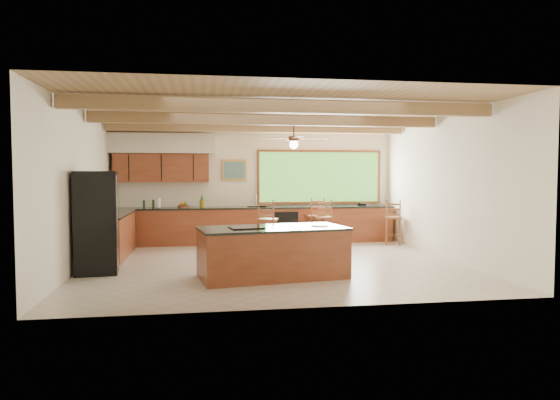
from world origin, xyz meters
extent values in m
plane|color=beige|center=(0.00, 0.00, 0.00)|extent=(7.20, 7.20, 0.00)
cube|color=#EEE5CE|center=(0.00, 3.25, 1.50)|extent=(7.20, 0.04, 3.00)
cube|color=#EEE5CE|center=(0.00, -3.25, 1.50)|extent=(7.20, 0.04, 3.00)
cube|color=#EEE5CE|center=(-3.60, 0.00, 1.50)|extent=(0.04, 6.50, 3.00)
cube|color=#EEE5CE|center=(3.60, 0.00, 1.50)|extent=(0.04, 6.50, 3.00)
cube|color=#996F4C|center=(0.00, 0.00, 3.00)|extent=(7.20, 6.50, 0.04)
cube|color=#9A714D|center=(0.00, -1.60, 2.86)|extent=(7.10, 0.15, 0.22)
cube|color=#9A714D|center=(0.00, 0.50, 2.86)|extent=(7.10, 0.15, 0.22)
cube|color=#9A714D|center=(0.00, 2.30, 2.86)|extent=(7.10, 0.15, 0.22)
cube|color=brown|center=(-2.35, 3.06, 1.90)|extent=(2.30, 0.35, 0.70)
cube|color=beige|center=(-2.35, 2.99, 2.50)|extent=(2.60, 0.50, 0.48)
cylinder|color=#FFEABF|center=(-3.05, 2.99, 2.27)|extent=(0.10, 0.10, 0.01)
cylinder|color=#FFEABF|center=(-1.65, 2.99, 2.27)|extent=(0.10, 0.10, 0.01)
cube|color=#67A93C|center=(1.70, 3.22, 1.67)|extent=(3.20, 0.04, 1.30)
cube|color=#BF8D3A|center=(-0.55, 3.22, 1.85)|extent=(0.64, 0.03, 0.54)
cube|color=#3D6D59|center=(-0.55, 3.20, 1.85)|extent=(0.54, 0.01, 0.44)
cube|color=brown|center=(0.00, 2.91, 0.44)|extent=(7.00, 0.65, 0.88)
cube|color=black|center=(0.00, 2.91, 0.90)|extent=(7.04, 0.69, 0.04)
cube|color=brown|center=(-3.26, 1.35, 0.44)|extent=(0.65, 2.35, 0.88)
cube|color=black|center=(-3.26, 1.35, 0.90)|extent=(0.69, 2.39, 0.04)
cube|color=black|center=(0.70, 2.58, 0.42)|extent=(0.60, 0.02, 0.78)
cube|color=silver|center=(0.00, 2.91, 0.91)|extent=(0.50, 0.38, 0.03)
cylinder|color=silver|center=(0.00, 3.11, 1.07)|extent=(0.03, 0.03, 0.30)
cylinder|color=silver|center=(0.00, 3.01, 1.20)|extent=(0.03, 0.20, 0.03)
cylinder|color=white|center=(-2.42, 2.85, 1.05)|extent=(0.10, 0.10, 0.26)
cylinder|color=#1B3C18|center=(-2.78, 2.95, 1.02)|extent=(0.05, 0.05, 0.19)
cylinder|color=#1B3C18|center=(-2.57, 3.05, 1.02)|extent=(0.05, 0.05, 0.19)
cube|color=black|center=(2.76, 2.88, 0.97)|extent=(0.26, 0.23, 0.10)
cube|color=brown|center=(-0.19, -1.26, 0.41)|extent=(2.57, 1.47, 0.82)
cube|color=black|center=(-0.19, -1.26, 0.84)|extent=(2.61, 1.51, 0.04)
cube|color=black|center=(-0.64, -1.33, 0.87)|extent=(0.60, 0.51, 0.02)
cylinder|color=white|center=(0.64, -1.20, 0.87)|extent=(0.30, 0.30, 0.01)
cube|color=black|center=(-3.22, -0.45, 0.91)|extent=(0.77, 0.76, 1.81)
cube|color=silver|center=(-2.87, -0.45, 0.91)|extent=(0.03, 0.05, 1.67)
cube|color=brown|center=(0.10, 1.60, 0.72)|extent=(0.54, 0.54, 0.04)
cylinder|color=brown|center=(-0.07, 1.43, 0.35)|extent=(0.04, 0.04, 0.69)
cylinder|color=brown|center=(0.27, 1.43, 0.35)|extent=(0.04, 0.04, 0.69)
cylinder|color=brown|center=(-0.07, 1.77, 0.35)|extent=(0.04, 0.04, 0.69)
cylinder|color=brown|center=(0.27, 1.77, 0.35)|extent=(0.04, 0.04, 0.69)
cube|color=brown|center=(1.39, 2.45, 0.72)|extent=(0.49, 0.49, 0.04)
cylinder|color=brown|center=(1.23, 2.28, 0.35)|extent=(0.04, 0.04, 0.69)
cylinder|color=brown|center=(1.56, 2.28, 0.35)|extent=(0.04, 0.04, 0.69)
cylinder|color=brown|center=(1.23, 2.62, 0.35)|extent=(0.04, 0.04, 0.69)
cylinder|color=brown|center=(1.56, 2.62, 0.35)|extent=(0.04, 0.04, 0.69)
cube|color=brown|center=(1.53, 2.19, 0.70)|extent=(0.43, 0.43, 0.04)
cylinder|color=brown|center=(1.37, 2.03, 0.34)|extent=(0.04, 0.04, 0.68)
cylinder|color=brown|center=(1.70, 2.03, 0.34)|extent=(0.04, 0.04, 0.68)
cylinder|color=brown|center=(1.37, 2.36, 0.34)|extent=(0.04, 0.04, 0.68)
cylinder|color=brown|center=(1.70, 2.36, 0.34)|extent=(0.04, 0.04, 0.68)
cube|color=brown|center=(3.30, 2.08, 0.68)|extent=(0.52, 0.52, 0.04)
cylinder|color=brown|center=(3.14, 1.93, 0.33)|extent=(0.04, 0.04, 0.65)
cylinder|color=brown|center=(3.46, 1.93, 0.33)|extent=(0.04, 0.04, 0.65)
cylinder|color=brown|center=(3.14, 2.24, 0.33)|extent=(0.04, 0.04, 0.65)
cylinder|color=brown|center=(3.46, 2.24, 0.33)|extent=(0.04, 0.04, 0.65)
camera|label=1|loc=(-1.37, -9.61, 1.79)|focal=32.00mm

